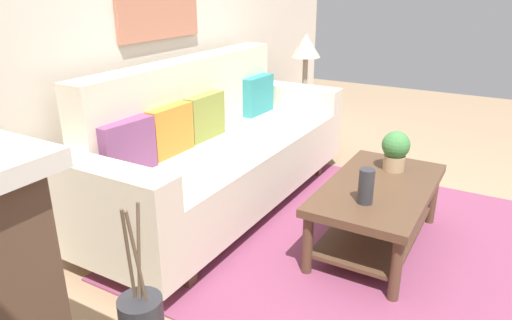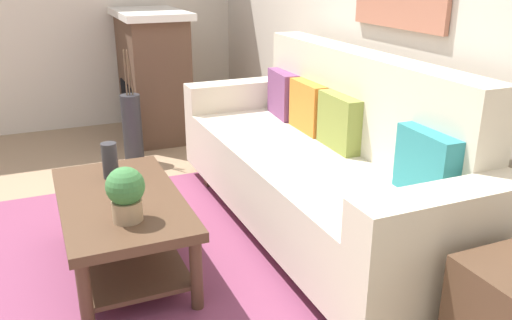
# 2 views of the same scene
# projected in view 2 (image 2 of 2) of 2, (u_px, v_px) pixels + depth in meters

# --- Properties ---
(ground_plane) EXTENTS (9.72, 9.72, 0.00)m
(ground_plane) POSITION_uv_depth(u_px,v_px,m) (76.00, 278.00, 2.83)
(ground_plane) COLOR #9E7F60
(wall_back) EXTENTS (5.72, 0.10, 2.70)m
(wall_back) POSITION_uv_depth(u_px,v_px,m) (407.00, 1.00, 3.08)
(wall_back) COLOR beige
(wall_back) RESTS_ON ground_plane
(area_rug) EXTENTS (2.35, 2.18, 0.01)m
(area_rug) POSITION_uv_depth(u_px,v_px,m) (169.00, 258.00, 3.01)
(area_rug) COLOR #843D5B
(area_rug) RESTS_ON ground_plane
(couch) EXTENTS (2.43, 0.84, 1.08)m
(couch) POSITION_uv_depth(u_px,v_px,m) (320.00, 164.00, 3.19)
(couch) COLOR beige
(couch) RESTS_ON ground_plane
(throw_pillow_plum) EXTENTS (0.37, 0.16, 0.32)m
(throw_pillow_plum) POSITION_uv_depth(u_px,v_px,m) (284.00, 94.00, 3.82)
(throw_pillow_plum) COLOR #7A4270
(throw_pillow_plum) RESTS_ON couch
(throw_pillow_orange) EXTENTS (0.36, 0.13, 0.32)m
(throw_pillow_orange) POSITION_uv_depth(u_px,v_px,m) (309.00, 107.00, 3.48)
(throw_pillow_orange) COLOR orange
(throw_pillow_orange) RESTS_ON couch
(throw_pillow_olive) EXTENTS (0.36, 0.13, 0.32)m
(throw_pillow_olive) POSITION_uv_depth(u_px,v_px,m) (340.00, 122.00, 3.15)
(throw_pillow_olive) COLOR olive
(throw_pillow_olive) RESTS_ON couch
(throw_pillow_teal) EXTENTS (0.37, 0.14, 0.32)m
(throw_pillow_teal) POSITION_uv_depth(u_px,v_px,m) (428.00, 165.00, 2.49)
(throw_pillow_teal) COLOR teal
(throw_pillow_teal) RESTS_ON couch
(coffee_table) EXTENTS (1.10, 0.60, 0.43)m
(coffee_table) POSITION_uv_depth(u_px,v_px,m) (122.00, 217.00, 2.80)
(coffee_table) COLOR #513826
(coffee_table) RESTS_ON ground_plane
(tabletop_vase) EXTENTS (0.09, 0.09, 0.20)m
(tabletop_vase) POSITION_uv_depth(u_px,v_px,m) (110.00, 161.00, 2.97)
(tabletop_vase) COLOR #2D2D33
(tabletop_vase) RESTS_ON coffee_table
(potted_plant_tabletop) EXTENTS (0.18, 0.18, 0.26)m
(potted_plant_tabletop) POSITION_uv_depth(u_px,v_px,m) (126.00, 192.00, 2.46)
(potted_plant_tabletop) COLOR tan
(potted_plant_tabletop) RESTS_ON coffee_table
(fireplace) EXTENTS (1.02, 0.58, 1.16)m
(fireplace) POSITION_uv_depth(u_px,v_px,m) (153.00, 74.00, 4.98)
(fireplace) COLOR brown
(fireplace) RESTS_ON ground_plane
(floor_vase) EXTENTS (0.16, 0.16, 0.56)m
(floor_vase) POSITION_uv_depth(u_px,v_px,m) (132.00, 129.00, 4.39)
(floor_vase) COLOR #2D2D33
(floor_vase) RESTS_ON ground_plane
(floor_vase_branch_a) EXTENTS (0.05, 0.01, 0.36)m
(floor_vase_branch_a) POSITION_uv_depth(u_px,v_px,m) (128.00, 73.00, 4.21)
(floor_vase_branch_a) COLOR brown
(floor_vase_branch_a) RESTS_ON floor_vase
(floor_vase_branch_b) EXTENTS (0.04, 0.03, 0.36)m
(floor_vase_branch_b) POSITION_uv_depth(u_px,v_px,m) (130.00, 72.00, 4.25)
(floor_vase_branch_b) COLOR brown
(floor_vase_branch_b) RESTS_ON floor_vase
(floor_vase_branch_c) EXTENTS (0.05, 0.02, 0.36)m
(floor_vase_branch_c) POSITION_uv_depth(u_px,v_px,m) (125.00, 73.00, 4.23)
(floor_vase_branch_c) COLOR brown
(floor_vase_branch_c) RESTS_ON floor_vase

